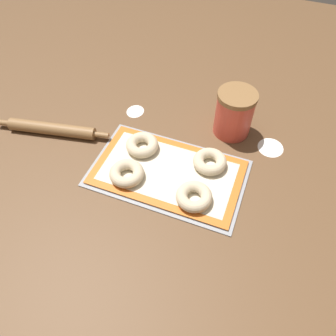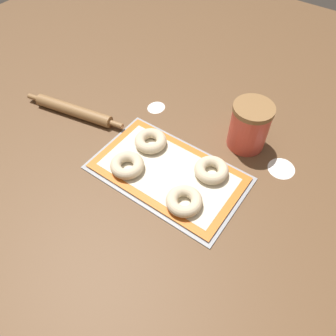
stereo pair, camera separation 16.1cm
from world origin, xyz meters
The scene contains 11 objects.
ground_plane centered at (0.00, 0.00, 0.00)m, with size 2.80×2.80×0.00m, color brown.
baking_tray centered at (0.01, 0.01, 0.00)m, with size 0.48×0.29×0.01m.
baking_mat centered at (0.01, 0.01, 0.01)m, with size 0.46×0.27×0.00m.
bagel_front_left centered at (-0.10, -0.05, 0.03)m, with size 0.11×0.11×0.03m.
bagel_front_right centered at (0.11, -0.06, 0.03)m, with size 0.11×0.11×0.03m.
bagel_back_left centered at (-0.11, 0.07, 0.03)m, with size 0.11×0.11×0.03m.
bagel_back_right centered at (0.12, 0.08, 0.03)m, with size 0.11×0.11×0.03m.
flour_canister centered at (0.14, 0.27, 0.08)m, with size 0.13×0.13×0.16m.
rolling_pin centered at (-0.43, 0.04, 0.02)m, with size 0.40×0.10×0.04m.
flour_patch_near centered at (-0.21, 0.24, 0.00)m, with size 0.06×0.07×0.00m.
flour_patch_far centered at (0.29, 0.24, 0.00)m, with size 0.09×0.09×0.00m.
Camera 2 is at (0.38, -0.50, 0.82)m, focal length 35.00 mm.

